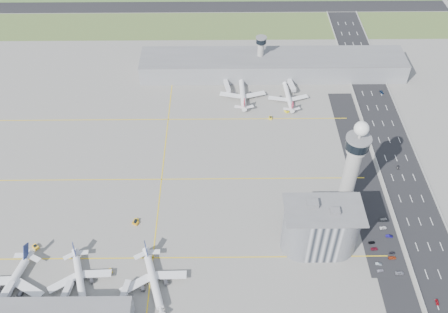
{
  "coord_description": "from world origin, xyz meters",
  "views": [
    {
      "loc": [
        -2.26,
        -190.27,
        230.79
      ],
      "look_at": [
        0.0,
        35.0,
        15.0
      ],
      "focal_mm": 40.0,
      "sensor_mm": 36.0,
      "label": 1
    }
  ],
  "objects_px": {
    "tug_2": "(136,221)",
    "airplane_near_a": "(8,284)",
    "airplane_far_a": "(243,90)",
    "tug_1": "(110,271)",
    "airplane_near_c": "(153,279)",
    "jet_bridge_far_0": "(225,82)",
    "tug_4": "(270,118)",
    "car_lot_0": "(380,270)",
    "jet_bridge_near_1": "(61,307)",
    "car_lot_5": "(364,221)",
    "car_lot_4": "(366,227)",
    "car_lot_6": "(400,273)",
    "car_lot_3": "(372,242)",
    "airplane_far_b": "(288,94)",
    "admin_building": "(321,228)",
    "car_lot_8": "(392,253)",
    "car_lot_11": "(383,219)",
    "jet_bridge_far_1": "(289,82)",
    "car_hw_0": "(437,302)",
    "car_lot_7": "(392,258)",
    "airplane_near_b": "(79,278)",
    "car_lot_2": "(374,249)",
    "tug_0": "(35,247)",
    "car_hw_2": "(382,92)",
    "car_lot_1": "(379,264)",
    "secondary_tower": "(261,52)",
    "tug_5": "(287,111)",
    "car_lot_9": "(389,236)",
    "tug_3": "(135,223)",
    "control_tower": "(353,163)",
    "jet_bridge_near_2": "(121,307)",
    "car_hw_1": "(398,167)",
    "jet_bridge_near_0": "(1,308)",
    "car_lot_10": "(383,228)"
  },
  "relations": [
    {
      "from": "airplane_near_c",
      "to": "control_tower",
      "type": "bearing_deg",
      "value": 99.77
    },
    {
      "from": "control_tower",
      "to": "car_hw_0",
      "type": "relative_size",
      "value": 18.37
    },
    {
      "from": "car_lot_8",
      "to": "secondary_tower",
      "type": "bearing_deg",
      "value": 17.66
    },
    {
      "from": "jet_bridge_near_1",
      "to": "car_lot_5",
      "type": "height_order",
      "value": "jet_bridge_near_1"
    },
    {
      "from": "tug_4",
      "to": "car_lot_0",
      "type": "height_order",
      "value": "tug_4"
    },
    {
      "from": "car_hw_0",
      "to": "car_hw_1",
      "type": "height_order",
      "value": "car_hw_0"
    },
    {
      "from": "car_lot_0",
      "to": "car_lot_10",
      "type": "bearing_deg",
      "value": -26.41
    },
    {
      "from": "secondary_tower",
      "to": "tug_5",
      "type": "xyz_separation_m",
      "value": [
        16.92,
        -51.92,
        -17.78
      ]
    },
    {
      "from": "airplane_far_a",
      "to": "tug_1",
      "type": "bearing_deg",
      "value": 152.24
    },
    {
      "from": "tug_2",
      "to": "airplane_near_a",
      "type": "bearing_deg",
      "value": 45.39
    },
    {
      "from": "airplane_near_c",
      "to": "car_lot_8",
      "type": "distance_m",
      "value": 131.94
    },
    {
      "from": "car_lot_4",
      "to": "car_lot_9",
      "type": "bearing_deg",
      "value": -110.33
    },
    {
      "from": "admin_building",
      "to": "car_hw_1",
      "type": "distance_m",
      "value": 87.88
    },
    {
      "from": "car_lot_0",
      "to": "car_lot_4",
      "type": "height_order",
      "value": "car_lot_0"
    },
    {
      "from": "jet_bridge_far_1",
      "to": "car_lot_0",
      "type": "xyz_separation_m",
      "value": [
        31.62,
        -171.72,
        -2.25
      ]
    },
    {
      "from": "tug_0",
      "to": "tug_4",
      "type": "bearing_deg",
      "value": -9.06
    },
    {
      "from": "car_lot_5",
      "to": "car_hw_0",
      "type": "xyz_separation_m",
      "value": [
        26.21,
        -53.6,
        0.03
      ]
    },
    {
      "from": "airplane_far_b",
      "to": "admin_building",
      "type": "bearing_deg",
      "value": 177.48
    },
    {
      "from": "airplane_far_a",
      "to": "car_lot_7",
      "type": "bearing_deg",
      "value": -154.02
    },
    {
      "from": "airplane_near_c",
      "to": "jet_bridge_far_0",
      "type": "relative_size",
      "value": 3.03
    },
    {
      "from": "tug_3",
      "to": "car_lot_0",
      "type": "relative_size",
      "value": 0.98
    },
    {
      "from": "jet_bridge_far_1",
      "to": "car_lot_6",
      "type": "relative_size",
      "value": 3.07
    },
    {
      "from": "car_lot_8",
      "to": "car_hw_0",
      "type": "relative_size",
      "value": 0.92
    },
    {
      "from": "admin_building",
      "to": "airplane_near_b",
      "type": "relative_size",
      "value": 1.06
    },
    {
      "from": "airplane_near_b",
      "to": "car_lot_2",
      "type": "bearing_deg",
      "value": 78.77
    },
    {
      "from": "car_lot_7",
      "to": "car_hw_0",
      "type": "xyz_separation_m",
      "value": [
        16.06,
        -27.31,
        -0.03
      ]
    },
    {
      "from": "secondary_tower",
      "to": "car_lot_8",
      "type": "relative_size",
      "value": 9.88
    },
    {
      "from": "car_lot_0",
      "to": "admin_building",
      "type": "bearing_deg",
      "value": 50.75
    },
    {
      "from": "control_tower",
      "to": "car_lot_1",
      "type": "distance_m",
      "value": 56.71
    },
    {
      "from": "airplane_far_b",
      "to": "car_lot_4",
      "type": "bearing_deg",
      "value": -168.59
    },
    {
      "from": "jet_bridge_near_1",
      "to": "car_lot_8",
      "type": "height_order",
      "value": "jet_bridge_near_1"
    },
    {
      "from": "jet_bridge_near_2",
      "to": "tug_2",
      "type": "relative_size",
      "value": 3.94
    },
    {
      "from": "admin_building",
      "to": "car_hw_2",
      "type": "bearing_deg",
      "value": 63.63
    },
    {
      "from": "car_lot_1",
      "to": "tug_1",
      "type": "bearing_deg",
      "value": 97.08
    },
    {
      "from": "secondary_tower",
      "to": "car_hw_0",
      "type": "distance_m",
      "value": 223.83
    },
    {
      "from": "tug_0",
      "to": "car_hw_2",
      "type": "xyz_separation_m",
      "value": [
        229.08,
        143.16,
        -0.47
      ]
    },
    {
      "from": "car_lot_0",
      "to": "car_lot_7",
      "type": "relative_size",
      "value": 0.82
    },
    {
      "from": "car_lot_4",
      "to": "car_hw_0",
      "type": "relative_size",
      "value": 0.95
    },
    {
      "from": "tug_1",
      "to": "car_lot_3",
      "type": "bearing_deg",
      "value": -24.46
    },
    {
      "from": "jet_bridge_near_0",
      "to": "tug_0",
      "type": "height_order",
      "value": "jet_bridge_near_0"
    },
    {
      "from": "tug_4",
      "to": "car_lot_0",
      "type": "relative_size",
      "value": 0.87
    },
    {
      "from": "airplane_near_c",
      "to": "car_lot_6",
      "type": "height_order",
      "value": "airplane_near_c"
    },
    {
      "from": "car_lot_11",
      "to": "jet_bridge_far_1",
      "type": "bearing_deg",
      "value": 7.05
    },
    {
      "from": "jet_bridge_near_1",
      "to": "tug_4",
      "type": "bearing_deg",
      "value": -27.81
    },
    {
      "from": "tug_0",
      "to": "car_lot_7",
      "type": "height_order",
      "value": "tug_0"
    },
    {
      "from": "jet_bridge_near_1",
      "to": "car_lot_8",
      "type": "xyz_separation_m",
      "value": [
        175.91,
        32.68,
        -2.3
      ]
    },
    {
      "from": "car_lot_4",
      "to": "car_lot_7",
      "type": "xyz_separation_m",
      "value": [
        9.73,
        -21.44,
        0.06
      ]
    },
    {
      "from": "secondary_tower",
      "to": "tug_1",
      "type": "bearing_deg",
      "value": -116.03
    },
    {
      "from": "jet_bridge_far_0",
      "to": "jet_bridge_far_1",
      "type": "bearing_deg",
      "value": 80.0
    },
    {
      "from": "car_lot_4",
      "to": "car_lot_6",
      "type": "relative_size",
      "value": 0.73
    }
  ]
}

